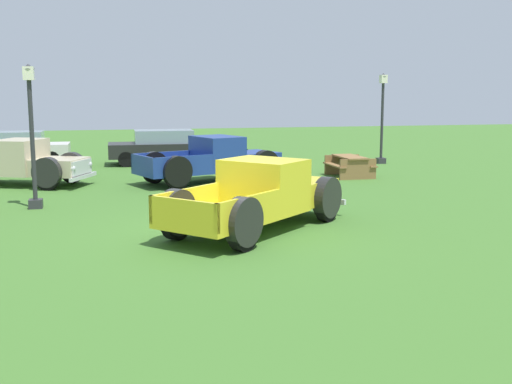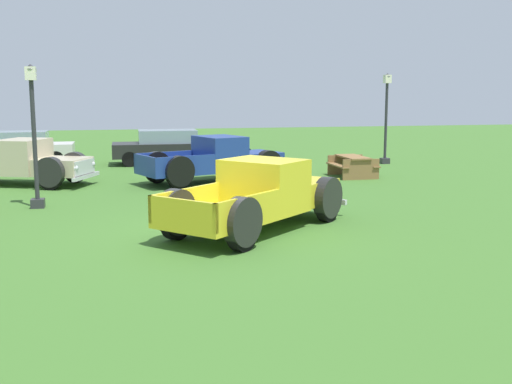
{
  "view_description": "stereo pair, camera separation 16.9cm",
  "coord_description": "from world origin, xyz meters",
  "px_view_note": "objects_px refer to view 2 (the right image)",
  "views": [
    {
      "loc": [
        -2.5,
        -13.92,
        3.21
      ],
      "look_at": [
        0.86,
        0.08,
        0.9
      ],
      "focal_mm": 44.46,
      "sensor_mm": 36.0,
      "label": 1
    },
    {
      "loc": [
        -2.34,
        -13.96,
        3.21
      ],
      "look_at": [
        0.86,
        0.08,
        0.9
      ],
      "focal_mm": 44.46,
      "sensor_mm": 36.0,
      "label": 2
    }
  ],
  "objects_px": {
    "pickup_truck_behind_right": "(222,160)",
    "pickup_truck_behind_left": "(26,163)",
    "pickup_truck_foreground": "(265,195)",
    "lamp_post_far": "(386,117)",
    "picnic_table": "(353,164)",
    "sedan_distant_a": "(21,147)",
    "lamp_post_near": "(34,134)",
    "sedan_distant_b": "(165,146)"
  },
  "relations": [
    {
      "from": "pickup_truck_foreground",
      "to": "sedan_distant_a",
      "type": "distance_m",
      "value": 16.71
    },
    {
      "from": "pickup_truck_behind_left",
      "to": "picnic_table",
      "type": "xyz_separation_m",
      "value": [
        11.7,
        -0.53,
        -0.26
      ]
    },
    {
      "from": "pickup_truck_behind_left",
      "to": "picnic_table",
      "type": "bearing_deg",
      "value": -2.61
    },
    {
      "from": "sedan_distant_a",
      "to": "picnic_table",
      "type": "bearing_deg",
      "value": -29.16
    },
    {
      "from": "pickup_truck_behind_right",
      "to": "sedan_distant_a",
      "type": "distance_m",
      "value": 10.47
    },
    {
      "from": "pickup_truck_foreground",
      "to": "lamp_post_far",
      "type": "relative_size",
      "value": 1.31
    },
    {
      "from": "pickup_truck_behind_right",
      "to": "sedan_distant_b",
      "type": "distance_m",
      "value": 6.11
    },
    {
      "from": "pickup_truck_behind_right",
      "to": "pickup_truck_behind_left",
      "type": "bearing_deg",
      "value": 174.97
    },
    {
      "from": "pickup_truck_behind_left",
      "to": "lamp_post_near",
      "type": "height_order",
      "value": "lamp_post_near"
    },
    {
      "from": "sedan_distant_a",
      "to": "pickup_truck_foreground",
      "type": "bearing_deg",
      "value": -63.84
    },
    {
      "from": "pickup_truck_foreground",
      "to": "lamp_post_near",
      "type": "height_order",
      "value": "lamp_post_near"
    },
    {
      "from": "pickup_truck_behind_left",
      "to": "lamp_post_far",
      "type": "bearing_deg",
      "value": 12.47
    },
    {
      "from": "sedan_distant_b",
      "to": "lamp_post_near",
      "type": "height_order",
      "value": "lamp_post_near"
    },
    {
      "from": "pickup_truck_behind_right",
      "to": "sedan_distant_b",
      "type": "bearing_deg",
      "value": 104.25
    },
    {
      "from": "pickup_truck_behind_right",
      "to": "picnic_table",
      "type": "height_order",
      "value": "pickup_truck_behind_right"
    },
    {
      "from": "sedan_distant_b",
      "to": "lamp_post_near",
      "type": "bearing_deg",
      "value": -113.65
    },
    {
      "from": "pickup_truck_foreground",
      "to": "picnic_table",
      "type": "height_order",
      "value": "pickup_truck_foreground"
    },
    {
      "from": "lamp_post_near",
      "to": "lamp_post_far",
      "type": "height_order",
      "value": "lamp_post_far"
    },
    {
      "from": "pickup_truck_behind_left",
      "to": "picnic_table",
      "type": "distance_m",
      "value": 11.71
    },
    {
      "from": "pickup_truck_behind_right",
      "to": "lamp_post_far",
      "type": "height_order",
      "value": "lamp_post_far"
    },
    {
      "from": "lamp_post_far",
      "to": "picnic_table",
      "type": "xyz_separation_m",
      "value": [
        -3.0,
        -3.78,
        -1.58
      ]
    },
    {
      "from": "lamp_post_far",
      "to": "pickup_truck_foreground",
      "type": "bearing_deg",
      "value": -125.35
    },
    {
      "from": "sedan_distant_a",
      "to": "sedan_distant_b",
      "type": "relative_size",
      "value": 0.96
    },
    {
      "from": "lamp_post_far",
      "to": "lamp_post_near",
      "type": "bearing_deg",
      "value": -150.48
    },
    {
      "from": "sedan_distant_a",
      "to": "picnic_table",
      "type": "height_order",
      "value": "sedan_distant_a"
    },
    {
      "from": "lamp_post_far",
      "to": "picnic_table",
      "type": "bearing_deg",
      "value": -128.43
    },
    {
      "from": "pickup_truck_foreground",
      "to": "pickup_truck_behind_right",
      "type": "bearing_deg",
      "value": 87.78
    },
    {
      "from": "pickup_truck_behind_right",
      "to": "lamp_post_far",
      "type": "distance_m",
      "value": 8.97
    },
    {
      "from": "pickup_truck_behind_left",
      "to": "pickup_truck_foreground",
      "type": "bearing_deg",
      "value": -52.92
    },
    {
      "from": "pickup_truck_behind_right",
      "to": "lamp_post_near",
      "type": "relative_size",
      "value": 1.43
    },
    {
      "from": "pickup_truck_behind_right",
      "to": "picnic_table",
      "type": "distance_m",
      "value": 5.01
    },
    {
      "from": "pickup_truck_foreground",
      "to": "picnic_table",
      "type": "distance_m",
      "value": 9.54
    },
    {
      "from": "sedan_distant_b",
      "to": "picnic_table",
      "type": "xyz_separation_m",
      "value": [
        6.5,
        -5.86,
        -0.29
      ]
    },
    {
      "from": "pickup_truck_foreground",
      "to": "lamp_post_far",
      "type": "xyz_separation_m",
      "value": [
        8.31,
        11.71,
        1.3
      ]
    },
    {
      "from": "sedan_distant_a",
      "to": "picnic_table",
      "type": "xyz_separation_m",
      "value": [
        12.67,
        -7.07,
        -0.27
      ]
    },
    {
      "from": "sedan_distant_b",
      "to": "lamp_post_far",
      "type": "bearing_deg",
      "value": -12.35
    },
    {
      "from": "pickup_truck_behind_right",
      "to": "sedan_distant_a",
      "type": "xyz_separation_m",
      "value": [
        -7.67,
        7.13,
        -0.01
      ]
    },
    {
      "from": "pickup_truck_foreground",
      "to": "pickup_truck_behind_right",
      "type": "xyz_separation_m",
      "value": [
        0.31,
        7.87,
        -0.01
      ]
    },
    {
      "from": "pickup_truck_foreground",
      "to": "sedan_distant_a",
      "type": "bearing_deg",
      "value": 116.16
    },
    {
      "from": "sedan_distant_a",
      "to": "picnic_table",
      "type": "distance_m",
      "value": 14.51
    },
    {
      "from": "lamp_post_far",
      "to": "sedan_distant_a",
      "type": "bearing_deg",
      "value": 168.16
    },
    {
      "from": "pickup_truck_foreground",
      "to": "pickup_truck_behind_right",
      "type": "distance_m",
      "value": 7.88
    }
  ]
}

